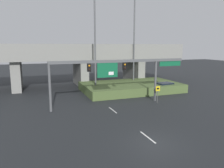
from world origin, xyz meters
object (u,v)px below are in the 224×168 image
(signal_gantry, at_px, (118,68))
(highway_light_pole_near, at_px, (134,34))
(parked_sedan_near_right, at_px, (165,88))
(speed_limit_sign, at_px, (158,92))
(highway_light_pole_far, at_px, (95,29))

(signal_gantry, distance_m, highway_light_pole_near, 13.11)
(highway_light_pole_near, height_order, parked_sedan_near_right, highway_light_pole_near)
(highway_light_pole_near, bearing_deg, parked_sedan_near_right, -64.17)
(speed_limit_sign, distance_m, highway_light_pole_far, 12.78)
(highway_light_pole_near, bearing_deg, highway_light_pole_far, -159.87)
(speed_limit_sign, bearing_deg, signal_gantry, 169.97)
(speed_limit_sign, height_order, highway_light_pole_far, highway_light_pole_far)
(highway_light_pole_near, bearing_deg, signal_gantry, -124.71)
(signal_gantry, height_order, parked_sedan_near_right, signal_gantry)
(signal_gantry, relative_size, speed_limit_sign, 7.74)
(signal_gantry, height_order, highway_light_pole_far, highway_light_pole_far)
(speed_limit_sign, height_order, highway_light_pole_near, highway_light_pole_near)
(signal_gantry, xyz_separation_m, parked_sedan_near_right, (9.72, 4.44, -3.80))
(signal_gantry, distance_m, parked_sedan_near_right, 11.34)
(highway_light_pole_far, height_order, parked_sedan_near_right, highway_light_pole_far)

